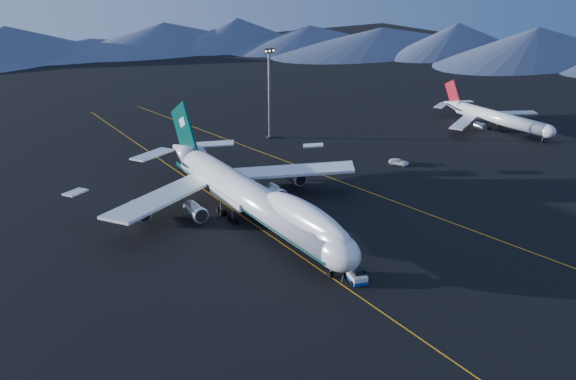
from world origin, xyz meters
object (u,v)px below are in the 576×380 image
boeing_747 (253,197)px  floodlight_mast (269,94)px  pushback_tug (355,276)px  service_van (399,162)px  second_jet (496,117)px

boeing_747 → floodlight_mast: 62.22m
boeing_747 → pushback_tug: 30.12m
boeing_747 → pushback_tug: bearing=-84.2°
service_van → floodlight_mast: bearing=81.9°
boeing_747 → service_van: bearing=13.2°
pushback_tug → service_van: 62.85m
pushback_tug → service_van: pushback_tug is taller
boeing_747 → pushback_tug: size_ratio=12.68×
second_jet → floodlight_mast: 70.20m
second_jet → floodlight_mast: bearing=178.9°
floodlight_mast → boeing_747: bearing=-124.5°
boeing_747 → second_jet: 100.14m
boeing_747 → second_jet: (97.86, 21.13, -2.12)m
second_jet → pushback_tug: bearing=-127.6°
service_van → boeing_747: bearing=163.7°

